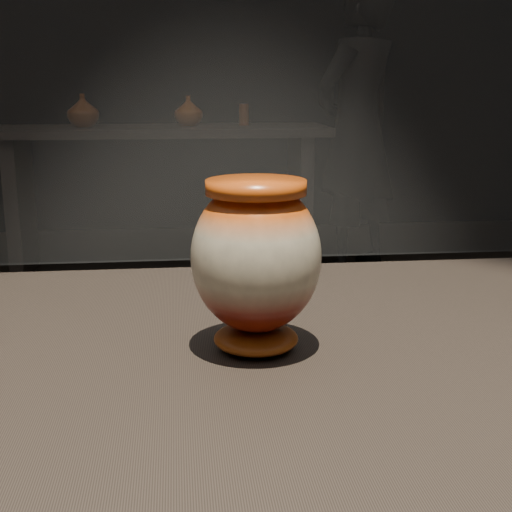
{
  "coord_description": "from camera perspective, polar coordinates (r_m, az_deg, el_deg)",
  "views": [
    {
      "loc": [
        0.01,
        -0.67,
        1.19
      ],
      "look_at": [
        0.09,
        0.05,
        1.0
      ],
      "focal_mm": 50.0,
      "sensor_mm": 36.0,
      "label": 1
    }
  ],
  "objects": [
    {
      "name": "back_shelf",
      "position": [
        4.39,
        -7.53,
        6.8
      ],
      "size": [
        2.0,
        0.6,
        0.9
      ],
      "color": "black",
      "rests_on": "ground"
    },
    {
      "name": "back_vase_right",
      "position": [
        4.42,
        -0.98,
        11.25
      ],
      "size": [
        0.06,
        0.06,
        0.13
      ],
      "primitive_type": "cylinder",
      "color": "maroon",
      "rests_on": "back_shelf"
    },
    {
      "name": "main_vase",
      "position": [
        0.75,
        -0.0,
        -0.25
      ],
      "size": [
        0.18,
        0.18,
        0.19
      ],
      "rotation": [
        0.0,
        0.0,
        0.41
      ],
      "color": "#681409",
      "rests_on": "display_plinth"
    },
    {
      "name": "back_vase_left",
      "position": [
        4.37,
        -13.68,
        11.24
      ],
      "size": [
        0.2,
        0.2,
        0.19
      ],
      "primitive_type": "imported",
      "rotation": [
        0.0,
        0.0,
        4.6
      ],
      "color": "maroon",
      "rests_on": "back_shelf"
    },
    {
      "name": "visitor",
      "position": [
        4.42,
        8.06,
        10.02
      ],
      "size": [
        0.77,
        0.72,
        1.76
      ],
      "primitive_type": "imported",
      "rotation": [
        0.0,
        0.0,
        3.78
      ],
      "color": "black",
      "rests_on": "ground"
    },
    {
      "name": "back_vase_mid",
      "position": [
        4.39,
        -5.42,
        11.49
      ],
      "size": [
        0.19,
        0.19,
        0.18
      ],
      "primitive_type": "imported",
      "rotation": [
        0.0,
        0.0,
        0.14
      ],
      "color": "#681409",
      "rests_on": "back_shelf"
    }
  ]
}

